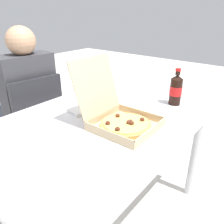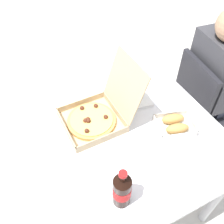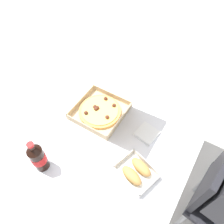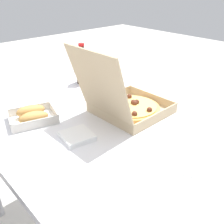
{
  "view_description": "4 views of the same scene",
  "coord_description": "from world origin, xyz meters",
  "px_view_note": "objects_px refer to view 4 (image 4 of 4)",
  "views": [
    {
      "loc": [
        -0.79,
        -0.73,
        1.24
      ],
      "look_at": [
        0.05,
        -0.06,
        0.75
      ],
      "focal_mm": 36.01,
      "sensor_mm": 36.0,
      "label": 1
    },
    {
      "loc": [
        0.83,
        -0.44,
        1.7
      ],
      "look_at": [
        0.03,
        -0.04,
        0.73
      ],
      "focal_mm": 39.53,
      "sensor_mm": 36.0,
      "label": 2
    },
    {
      "loc": [
        0.66,
        0.33,
        1.75
      ],
      "look_at": [
        0.02,
        -0.08,
        0.77
      ],
      "focal_mm": 34.39,
      "sensor_mm": 36.0,
      "label": 3
    },
    {
      "loc": [
        -0.69,
        0.6,
        1.24
      ],
      "look_at": [
        0.03,
        -0.05,
        0.74
      ],
      "focal_mm": 41.55,
      "sensor_mm": 36.0,
      "label": 4
    }
  ],
  "objects_px": {
    "bread_side_box": "(32,115)",
    "cola_bottle": "(82,67)",
    "paper_menu": "(209,166)",
    "napkin_pile": "(77,136)",
    "pizza_box_open": "(127,105)"
  },
  "relations": [
    {
      "from": "bread_side_box",
      "to": "cola_bottle",
      "type": "relative_size",
      "value": 1.0
    },
    {
      "from": "paper_menu",
      "to": "napkin_pile",
      "type": "distance_m",
      "value": 0.47
    },
    {
      "from": "cola_bottle",
      "to": "paper_menu",
      "type": "height_order",
      "value": "cola_bottle"
    },
    {
      "from": "cola_bottle",
      "to": "napkin_pile",
      "type": "distance_m",
      "value": 0.59
    },
    {
      "from": "paper_menu",
      "to": "napkin_pile",
      "type": "xyz_separation_m",
      "value": [
        0.42,
        0.22,
        0.01
      ]
    },
    {
      "from": "napkin_pile",
      "to": "bread_side_box",
      "type": "bearing_deg",
      "value": 13.98
    },
    {
      "from": "cola_bottle",
      "to": "paper_menu",
      "type": "relative_size",
      "value": 1.07
    },
    {
      "from": "paper_menu",
      "to": "bread_side_box",
      "type": "bearing_deg",
      "value": -3.25
    },
    {
      "from": "pizza_box_open",
      "to": "bread_side_box",
      "type": "height_order",
      "value": "pizza_box_open"
    },
    {
      "from": "pizza_box_open",
      "to": "napkin_pile",
      "type": "distance_m",
      "value": 0.28
    },
    {
      "from": "pizza_box_open",
      "to": "napkin_pile",
      "type": "bearing_deg",
      "value": 92.82
    },
    {
      "from": "paper_menu",
      "to": "napkin_pile",
      "type": "relative_size",
      "value": 1.91
    },
    {
      "from": "pizza_box_open",
      "to": "cola_bottle",
      "type": "relative_size",
      "value": 1.72
    },
    {
      "from": "bread_side_box",
      "to": "paper_menu",
      "type": "xyz_separation_m",
      "value": [
        -0.66,
        -0.28,
        -0.02
      ]
    },
    {
      "from": "bread_side_box",
      "to": "paper_menu",
      "type": "bearing_deg",
      "value": -157.18
    }
  ]
}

